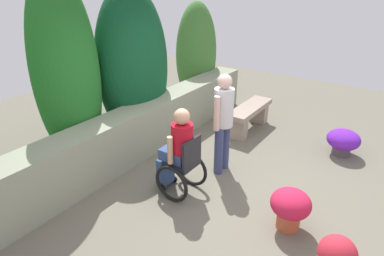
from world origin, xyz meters
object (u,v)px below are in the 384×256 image
at_px(person_standing_companion, 223,118).
at_px(flower_pot_small_foreground, 343,141).
at_px(person_in_wheelchair, 179,155).
at_px(stone_bench, 249,115).
at_px(flower_pot_red_accent, 290,207).

xyz_separation_m(person_standing_companion, flower_pot_small_foreground, (1.68, -1.49, -0.66)).
height_order(person_standing_companion, flower_pot_small_foreground, person_standing_companion).
bearing_deg(person_in_wheelchair, stone_bench, 1.11).
height_order(stone_bench, person_standing_companion, person_standing_companion).
distance_m(stone_bench, person_standing_companion, 1.79).
bearing_deg(stone_bench, person_standing_companion, -163.85).
bearing_deg(stone_bench, person_in_wheelchair, -172.08).
xyz_separation_m(stone_bench, person_in_wheelchair, (-2.51, -0.12, 0.29)).
bearing_deg(person_standing_companion, flower_pot_red_accent, -104.94).
distance_m(stone_bench, person_in_wheelchair, 2.53).
bearing_deg(stone_bench, flower_pot_small_foreground, -84.19).
distance_m(person_standing_companion, flower_pot_small_foreground, 2.34).
bearing_deg(flower_pot_small_foreground, flower_pot_red_accent, 177.22).
relative_size(person_in_wheelchair, person_standing_companion, 0.82).
height_order(stone_bench, flower_pot_red_accent, flower_pot_red_accent).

